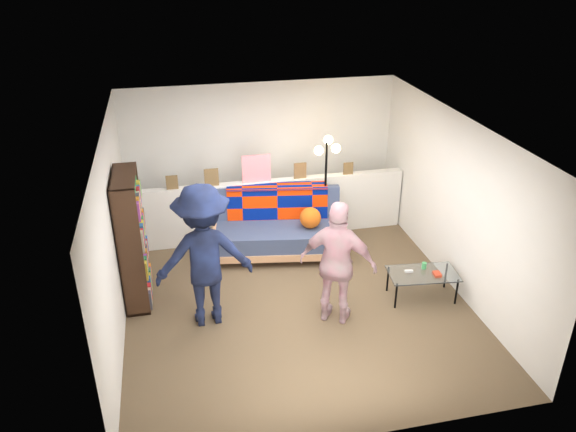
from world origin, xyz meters
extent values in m
plane|color=brown|center=(0.00, 0.00, 0.00)|extent=(5.00, 5.00, 0.00)
cube|color=silver|center=(0.00, 2.50, 1.20)|extent=(4.50, 0.10, 2.40)
cube|color=silver|center=(-2.25, 0.00, 1.20)|extent=(0.10, 5.00, 2.40)
cube|color=silver|center=(2.25, 0.00, 1.20)|extent=(0.10, 5.00, 2.40)
cube|color=white|center=(0.00, 0.00, 2.40)|extent=(4.50, 5.00, 0.10)
cube|color=silver|center=(0.00, 1.80, 0.50)|extent=(4.45, 0.15, 1.00)
cube|color=brown|center=(-1.50, 1.78, 1.11)|extent=(0.18, 0.02, 0.22)
cube|color=brown|center=(-0.90, 1.78, 1.14)|extent=(0.22, 0.02, 0.28)
cube|color=white|center=(-0.20, 1.78, 1.23)|extent=(0.45, 0.02, 0.45)
cube|color=brown|center=(0.50, 1.78, 1.13)|extent=(0.20, 0.02, 0.26)
cube|color=brown|center=(1.30, 1.78, 1.10)|extent=(0.16, 0.02, 0.20)
cube|color=tan|center=(0.03, 1.21, 0.16)|extent=(2.17, 1.24, 0.11)
cube|color=#364362|center=(0.02, 1.16, 0.35)|extent=(2.04, 1.06, 0.26)
cube|color=#364362|center=(0.08, 1.56, 0.67)|extent=(1.96, 0.56, 0.61)
cylinder|color=tan|center=(-0.93, 1.37, 0.43)|extent=(0.24, 0.92, 0.10)
cylinder|color=tan|center=(0.98, 1.06, 0.43)|extent=(0.24, 0.92, 0.10)
cube|color=navy|center=(0.07, 1.47, 0.67)|extent=(1.56, 0.36, 0.56)
cube|color=navy|center=(0.09, 1.61, 0.97)|extent=(1.59, 0.52, 0.03)
sphere|color=#D15012|center=(0.50, 1.08, 0.64)|extent=(0.32, 0.32, 0.32)
cube|color=black|center=(-2.22, 0.45, 0.90)|extent=(0.02, 0.90, 1.81)
cube|color=black|center=(-2.08, 0.01, 0.90)|extent=(0.30, 0.02, 1.81)
cube|color=black|center=(-2.08, 0.90, 0.90)|extent=(0.30, 0.02, 1.81)
cube|color=black|center=(-2.08, 0.45, 1.80)|extent=(0.30, 0.90, 0.02)
cube|color=black|center=(-2.08, 0.45, 0.02)|extent=(0.30, 0.90, 0.04)
cube|color=black|center=(-2.08, 0.45, 0.48)|extent=(0.30, 0.86, 0.02)
cube|color=black|center=(-2.08, 0.45, 0.90)|extent=(0.30, 0.86, 0.02)
cube|color=black|center=(-2.08, 0.45, 1.33)|extent=(0.30, 0.86, 0.02)
cube|color=#B1232F|center=(-2.06, 0.45, 0.20)|extent=(0.22, 0.84, 0.30)
cube|color=#213E91|center=(-2.06, 0.45, 0.64)|extent=(0.22, 0.84, 0.28)
cube|color=yellow|center=(-2.06, 0.45, 1.06)|extent=(0.22, 0.84, 0.30)
cube|color=#2D7E42|center=(-2.06, 0.45, 1.49)|extent=(0.22, 0.84, 0.28)
cylinder|color=black|center=(1.26, -0.54, 0.18)|extent=(0.03, 0.03, 0.37)
cylinder|color=black|center=(2.09, -0.62, 0.18)|extent=(0.03, 0.03, 0.37)
cylinder|color=black|center=(1.30, -0.13, 0.18)|extent=(0.03, 0.03, 0.37)
cylinder|color=black|center=(2.13, -0.22, 0.18)|extent=(0.03, 0.03, 0.37)
cube|color=silver|center=(1.69, -0.38, 0.38)|extent=(0.97, 0.60, 0.02)
cube|color=silver|center=(1.51, -0.31, 0.40)|extent=(0.12, 0.06, 0.03)
cube|color=red|center=(1.85, -0.47, 0.41)|extent=(0.11, 0.14, 0.04)
cylinder|color=#42A059|center=(1.75, -0.27, 0.43)|extent=(0.07, 0.07, 0.09)
cylinder|color=black|center=(0.83, 1.44, 0.01)|extent=(0.30, 0.30, 0.03)
cylinder|color=black|center=(0.83, 1.44, 0.84)|extent=(0.04, 0.04, 1.69)
sphere|color=#FFC672|center=(0.73, 1.52, 1.54)|extent=(0.14, 0.14, 0.14)
sphere|color=#FFC672|center=(0.95, 1.37, 1.61)|extent=(0.14, 0.14, 0.14)
sphere|color=#FFC672|center=(0.88, 1.55, 1.69)|extent=(0.14, 0.14, 0.14)
imported|color=black|center=(-1.20, -0.24, 0.94)|extent=(1.25, 0.76, 1.88)
imported|color=pink|center=(0.41, -0.59, 0.83)|extent=(1.04, 0.83, 1.66)
camera|label=1|loc=(-1.47, -6.26, 4.44)|focal=35.00mm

